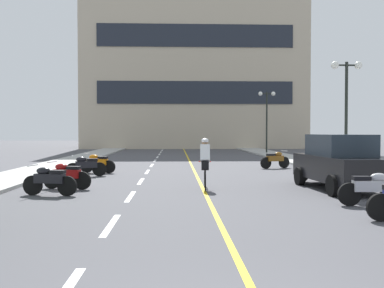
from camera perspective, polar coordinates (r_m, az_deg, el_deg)
ground_plane at (r=24.21m, az=-0.56°, el=-2.92°), size 140.00×140.00×0.00m
curb_left at (r=27.96m, az=-15.67°, el=-2.25°), size 2.40×72.00×0.12m
curb_right at (r=28.31m, az=14.00°, el=-2.19°), size 2.40×72.00×0.12m
lane_dash_1 at (r=9.42m, az=-10.35°, el=-10.15°), size 0.14×2.20×0.01m
lane_dash_2 at (r=13.33m, az=-7.89°, el=-6.66°), size 0.14×2.20×0.01m
lane_dash_3 at (r=17.28m, az=-6.57°, el=-4.75°), size 0.14×2.20×0.01m
lane_dash_4 at (r=21.25m, az=-5.74°, el=-3.56°), size 0.14×2.20×0.01m
lane_dash_5 at (r=25.23m, az=-5.18°, el=-2.74°), size 0.14×2.20×0.01m
lane_dash_6 at (r=29.22m, az=-4.77°, el=-2.14°), size 0.14×2.20×0.01m
lane_dash_7 at (r=33.20m, az=-4.46°, el=-1.69°), size 0.14×2.20×0.01m
lane_dash_8 at (r=37.20m, az=-4.21°, el=-1.33°), size 0.14×2.20×0.01m
lane_dash_9 at (r=41.19m, az=-4.02°, el=-1.04°), size 0.14×2.20×0.01m
lane_dash_10 at (r=45.18m, az=-3.85°, el=-0.81°), size 0.14×2.20×0.01m
lane_dash_11 at (r=49.18m, az=-3.72°, el=-0.61°), size 0.14×2.20×0.01m
centre_line_yellow at (r=27.21m, az=-0.22°, el=-2.41°), size 0.12×66.00×0.01m
office_building at (r=53.16m, az=0.23°, el=10.58°), size 25.17×8.81×20.39m
street_lamp_mid at (r=21.95m, az=19.17°, el=6.50°), size 1.46×0.36×5.04m
street_lamp_far at (r=38.44m, az=9.55°, el=4.56°), size 1.46×0.36×5.18m
parked_car_near at (r=15.36m, az=18.42°, el=-2.21°), size 2.17×4.31×1.82m
motorcycle_3 at (r=12.38m, az=21.98°, el=-5.21°), size 1.70×0.60×0.92m
motorcycle_4 at (r=13.96m, az=-17.80°, el=-4.41°), size 1.68×0.64×0.92m
motorcycle_5 at (r=15.34m, az=-15.76°, el=-3.85°), size 1.67×0.70×0.92m
motorcycle_6 at (r=17.71m, az=15.39°, el=-3.12°), size 1.64×0.79×0.92m
motorcycle_7 at (r=19.36m, az=-13.43°, el=-2.71°), size 1.66×0.72×0.92m
motorcycle_8 at (r=20.90m, az=-12.01°, el=-2.38°), size 1.67×0.71×0.92m
motorcycle_9 at (r=23.44m, az=10.62°, el=-1.94°), size 1.63×0.81×0.92m
cyclist_rider at (r=14.83m, az=1.68°, el=-2.37°), size 0.42×1.77×1.71m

